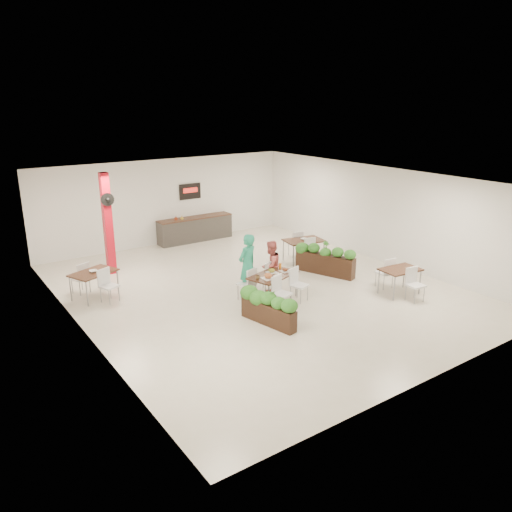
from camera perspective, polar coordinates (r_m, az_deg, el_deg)
The scene contains 12 objects.
ground at distance 14.63m, azimuth 0.12°, elevation -3.76°, with size 12.00×12.00×0.00m, color beige.
room_shell at distance 14.02m, azimuth 0.13°, elevation 3.90°, with size 10.10×12.10×3.22m.
red_column at distance 16.14m, azimuth -16.58°, elevation 3.65°, with size 0.40×0.41×3.20m.
service_counter at distance 19.59m, azimuth -6.97°, elevation 3.15°, with size 3.00×0.64×2.20m.
main_table at distance 13.60m, azimuth 1.94°, elevation -2.58°, with size 1.64×1.90×0.92m.
diner_man at distance 13.81m, azimuth -0.99°, elevation -1.10°, with size 0.66×0.43×1.80m, color #239A74.
diner_woman at distance 14.29m, azimuth 1.68°, elevation -1.13°, with size 0.72×0.56×1.48m, color #DF6663.
planter_left at distance 12.23m, azimuth 1.43°, elevation -5.71°, with size 0.66×1.69×0.89m.
planter_right at distance 15.83m, azimuth 7.92°, elevation -0.30°, with size 0.99×1.95×1.08m.
side_table_a at distance 14.50m, azimuth -18.06°, elevation -2.20°, with size 1.41×1.66×0.92m.
side_table_b at distance 17.00m, azimuth 5.47°, elevation 1.49°, with size 1.42×1.67×0.92m.
side_table_c at distance 14.63m, azimuth 16.14°, elevation -1.91°, with size 1.17×1.65×0.92m.
Camera 1 is at (-7.80, -11.18, 5.31)m, focal length 35.00 mm.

